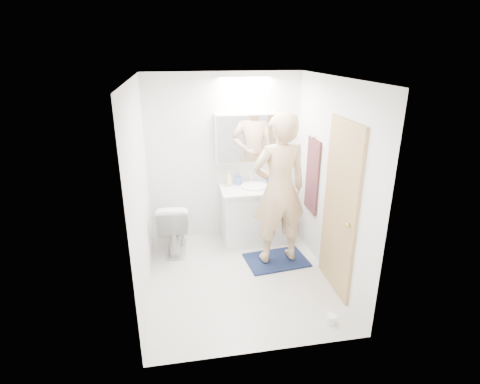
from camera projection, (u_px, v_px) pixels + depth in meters
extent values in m
plane|color=silver|center=(240.00, 277.00, 4.72)|extent=(2.50, 2.50, 0.00)
plane|color=white|center=(239.00, 78.00, 3.86)|extent=(2.50, 2.50, 0.00)
plane|color=white|center=(224.00, 158.00, 5.44)|extent=(2.50, 0.00, 2.50)
plane|color=white|center=(266.00, 239.00, 3.14)|extent=(2.50, 0.00, 2.50)
plane|color=white|center=(140.00, 194.00, 4.11)|extent=(0.00, 2.50, 2.50)
plane|color=white|center=(331.00, 182.00, 4.47)|extent=(0.00, 2.50, 2.50)
cube|color=silver|center=(254.00, 215.00, 5.53)|extent=(0.90, 0.55, 0.78)
cube|color=white|center=(254.00, 189.00, 5.38)|extent=(0.95, 0.58, 0.04)
cylinder|color=white|center=(254.00, 186.00, 5.40)|extent=(0.36, 0.36, 0.03)
cylinder|color=silver|center=(251.00, 178.00, 5.55)|extent=(0.02, 0.02, 0.16)
cube|color=white|center=(246.00, 138.00, 5.31)|extent=(0.88, 0.14, 0.70)
cube|color=silver|center=(247.00, 139.00, 5.24)|extent=(0.84, 0.01, 0.66)
imported|color=white|center=(175.00, 226.00, 5.24)|extent=(0.48, 0.77, 0.75)
cube|color=#152042|center=(276.00, 260.00, 5.08)|extent=(0.86, 0.63, 0.02)
imported|color=tan|center=(279.00, 190.00, 4.72)|extent=(0.76, 0.54, 1.96)
cube|color=tan|center=(340.00, 209.00, 4.22)|extent=(0.04, 0.80, 2.00)
sphere|color=gold|center=(348.00, 225.00, 3.95)|extent=(0.06, 0.06, 0.06)
cube|color=#111F36|center=(312.00, 176.00, 5.01)|extent=(0.02, 0.42, 1.00)
cylinder|color=silver|center=(314.00, 137.00, 4.82)|extent=(0.07, 0.02, 0.02)
imported|color=beige|center=(229.00, 179.00, 5.42)|extent=(0.12, 0.12, 0.22)
imported|color=#5779BB|center=(238.00, 179.00, 5.48)|extent=(0.11, 0.11, 0.18)
imported|color=#3C41B4|center=(269.00, 181.00, 5.55)|extent=(0.11, 0.11, 0.08)
cylinder|color=white|center=(331.00, 319.00, 3.92)|extent=(0.11, 0.11, 0.10)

